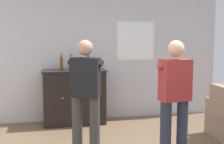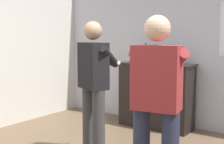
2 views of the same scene
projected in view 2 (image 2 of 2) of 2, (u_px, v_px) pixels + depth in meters
name	position (u px, v px, depth m)	size (l,w,h in m)	color
wall_back_with_window	(198.00, 43.00, 5.01)	(5.20, 0.15, 2.80)	silver
sideboard_cabinet	(156.00, 95.00, 5.14)	(1.23, 0.49, 1.07)	black
bottle_wine_green	(155.00, 55.00, 5.13)	(0.06, 0.06, 0.31)	#1E4C23
bottle_liquor_amber	(173.00, 56.00, 4.91)	(0.07, 0.07, 0.30)	black
bottle_spirits_clear	(146.00, 54.00, 5.23)	(0.06, 0.06, 0.32)	#593314
person_standing_left	(94.00, 84.00, 3.75)	(0.52, 0.52, 1.68)	#383838
person_standing_right	(157.00, 103.00, 2.66)	(0.55, 0.50, 1.68)	#282D42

